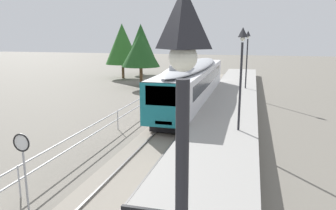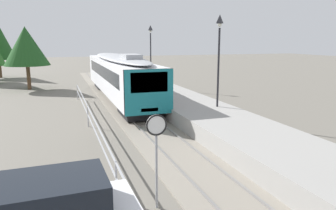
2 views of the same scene
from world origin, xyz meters
name	(u,v)px [view 1 (image 1 of 2)]	position (x,y,z in m)	size (l,w,h in m)	color
ground_plane	(128,126)	(-3.00, 22.00, 0.00)	(160.00, 160.00, 0.00)	#6B665B
track_rails	(172,128)	(0.00, 22.00, 0.03)	(3.20, 60.00, 0.14)	gray
commuter_train	(192,81)	(0.00, 28.81, 2.14)	(2.82, 18.08, 3.74)	silver
station_platform	(224,126)	(3.25, 22.00, 0.45)	(3.90, 60.00, 0.90)	#999691
platform_lamp_near_end	(182,177)	(4.17, 5.45, 4.62)	(0.34, 0.34, 5.35)	#232328
platform_lamp_mid_platform	(242,60)	(4.17, 19.77, 4.62)	(0.34, 0.34, 5.35)	#232328
platform_lamp_far_end	(247,49)	(4.17, 34.09, 4.62)	(0.34, 0.34, 5.35)	#232328
speed_limit_sign	(23,154)	(-2.28, 11.12, 2.12)	(0.61, 0.10, 2.81)	#9EA0A5
carpark_fence	(18,174)	(-3.30, 12.00, 0.91)	(0.06, 36.06, 1.25)	#9EA0A5
tree_behind_carpark	(141,41)	(-11.74, 49.59, 4.93)	(4.29, 4.29, 7.52)	brown
tree_behind_station_far	(122,44)	(-12.55, 44.31, 4.67)	(4.65, 4.65, 7.39)	brown
tree_distant_left	(141,50)	(-7.45, 37.28, 4.23)	(4.31, 4.31, 6.11)	brown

